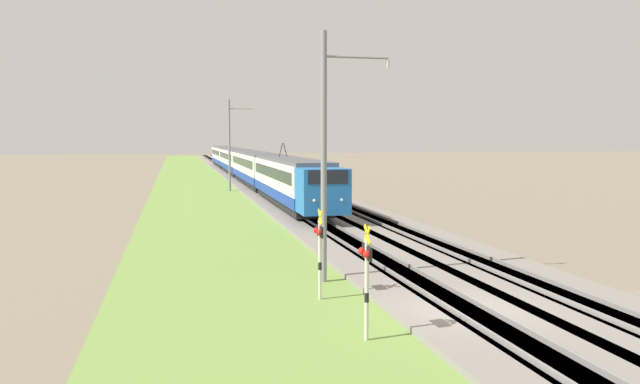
{
  "coord_description": "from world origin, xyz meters",
  "views": [
    {
      "loc": [
        -16.5,
        8.27,
        5.36
      ],
      "look_at": [
        19.09,
        0.0,
        2.18
      ],
      "focal_mm": 35.0,
      "sensor_mm": 36.0,
      "label": 1
    }
  ],
  "objects_px": {
    "passenger_train": "(243,162)",
    "crossing_signal_aux": "(319,246)",
    "crossing_signal_near": "(366,272)",
    "catenary_mast_mid": "(230,145)",
    "catenary_mast_near": "(325,156)"
  },
  "relations": [
    {
      "from": "passenger_train",
      "to": "catenary_mast_mid",
      "type": "distance_m",
      "value": 16.44
    },
    {
      "from": "crossing_signal_near",
      "to": "catenary_mast_mid",
      "type": "height_order",
      "value": "catenary_mast_mid"
    },
    {
      "from": "passenger_train",
      "to": "crossing_signal_aux",
      "type": "xyz_separation_m",
      "value": [
        -58.39,
        3.78,
        -0.45
      ]
    },
    {
      "from": "crossing_signal_aux",
      "to": "catenary_mast_mid",
      "type": "relative_size",
      "value": 0.34
    },
    {
      "from": "crossing_signal_near",
      "to": "catenary_mast_near",
      "type": "xyz_separation_m",
      "value": [
        6.69,
        -0.53,
        2.81
      ]
    },
    {
      "from": "passenger_train",
      "to": "crossing_signal_near",
      "type": "xyz_separation_m",
      "value": [
        -62.67,
        3.54,
        -0.4
      ]
    },
    {
      "from": "catenary_mast_near",
      "to": "passenger_train",
      "type": "bearing_deg",
      "value": -3.08
    },
    {
      "from": "passenger_train",
      "to": "crossing_signal_aux",
      "type": "height_order",
      "value": "passenger_train"
    },
    {
      "from": "passenger_train",
      "to": "crossing_signal_near",
      "type": "height_order",
      "value": "passenger_train"
    },
    {
      "from": "crossing_signal_aux",
      "to": "catenary_mast_near",
      "type": "xyz_separation_m",
      "value": [
        2.41,
        -0.77,
        2.86
      ]
    },
    {
      "from": "passenger_train",
      "to": "catenary_mast_mid",
      "type": "height_order",
      "value": "catenary_mast_mid"
    },
    {
      "from": "catenary_mast_near",
      "to": "catenary_mast_mid",
      "type": "bearing_deg",
      "value": -0.0
    },
    {
      "from": "crossing_signal_near",
      "to": "catenary_mast_mid",
      "type": "relative_size",
      "value": 0.35
    },
    {
      "from": "crossing_signal_aux",
      "to": "passenger_train",
      "type": "bearing_deg",
      "value": -93.71
    },
    {
      "from": "passenger_train",
      "to": "catenary_mast_mid",
      "type": "relative_size",
      "value": 9.65
    }
  ]
}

